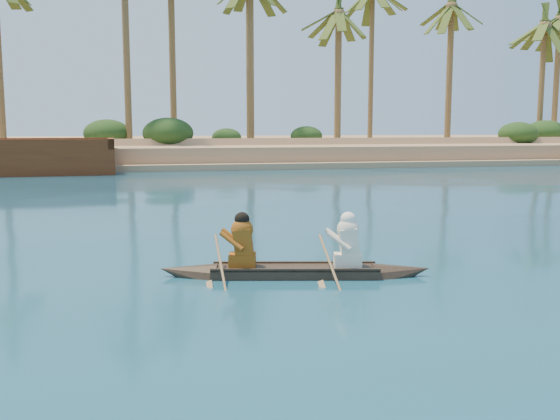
{
  "coord_description": "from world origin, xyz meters",
  "views": [
    {
      "loc": [
        -3.98,
        -14.16,
        2.56
      ],
      "look_at": [
        -1.3,
        -2.36,
        0.93
      ],
      "focal_mm": 40.0,
      "sensor_mm": 36.0,
      "label": 1
    }
  ],
  "objects": [
    {
      "name": "sandy_embankment",
      "position": [
        0.0,
        46.89,
        0.53
      ],
      "size": [
        150.0,
        51.0,
        1.5
      ],
      "color": "tan",
      "rests_on": "ground"
    },
    {
      "name": "canoe",
      "position": [
        -1.41,
        -4.0,
        0.25
      ],
      "size": [
        4.68,
        1.6,
        1.28
      ],
      "rotation": [
        0.0,
        0.0,
        -0.22
      ],
      "color": "#372A1E",
      "rests_on": "ground"
    },
    {
      "name": "ground",
      "position": [
        0.0,
        0.0,
        0.0
      ],
      "size": [
        160.0,
        160.0,
        0.0
      ],
      "primitive_type": "plane",
      "color": "#0B2B48",
      "rests_on": "ground"
    },
    {
      "name": "palm_grove",
      "position": [
        0.0,
        35.0,
        8.0
      ],
      "size": [
        110.0,
        14.0,
        16.0
      ],
      "primitive_type": null,
      "color": "#364C1A",
      "rests_on": "ground"
    },
    {
      "name": "shrub_cluster",
      "position": [
        0.0,
        31.5,
        1.2
      ],
      "size": [
        100.0,
        6.0,
        2.4
      ],
      "primitive_type": null,
      "color": "#1A3914",
      "rests_on": "ground"
    }
  ]
}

